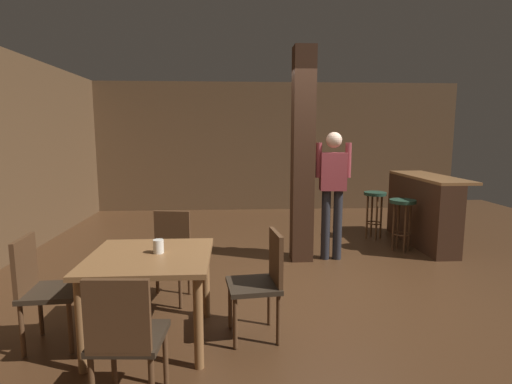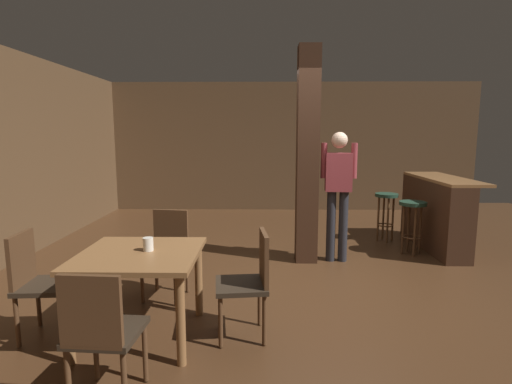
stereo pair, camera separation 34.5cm
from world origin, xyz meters
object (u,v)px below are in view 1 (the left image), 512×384
Objects in this scene: napkin_cup at (158,246)px; bar_counter at (422,210)px; chair_south at (125,335)px; dining_table at (150,269)px; chair_north at (169,251)px; bar_stool_near at (402,212)px; chair_east at (262,278)px; standing_person at (333,186)px; chair_west at (42,285)px; bar_stool_mid at (375,204)px.

bar_counter reaches higher than napkin_cup.
dining_table is at bearing 91.25° from chair_south.
chair_north reaches higher than bar_stool_near.
bar_counter reaches higher than bar_stool_near.
chair_south is 1.00× the size of chair_north.
chair_east is 0.52× the size of standing_person.
bar_counter is at bearing 27.34° from chair_north.
chair_west is at bearing -148.93° from bar_stool_near.
bar_counter reaches higher than chair_north.
bar_stool_near is (3.10, 1.49, 0.07)m from chair_north.
dining_table is 1.09× the size of chair_north.
chair_south is 0.95m from napkin_cup.
dining_table is at bearing 1.45° from chair_west.
napkin_cup reaches higher than bar_stool_near.
bar_stool_mid is at bearing 46.61° from standing_person.
chair_west is (-0.85, -0.02, -0.11)m from dining_table.
standing_person reaches higher than chair_east.
napkin_cup is (0.06, 0.04, 0.17)m from dining_table.
bar_counter is at bearing 45.19° from chair_south.
napkin_cup is (-0.85, 0.02, 0.29)m from chair_east.
chair_north is at bearing 90.11° from chair_south.
chair_south is at bearing -133.77° from bar_stool_near.
bar_stool_mid is (-0.61, 0.36, 0.03)m from bar_counter.
bar_stool_near is at bearing -77.90° from bar_stool_mid.
standing_person is 2.27× the size of bar_stool_near.
chair_south is 1.16× the size of bar_stool_mid.
chair_north is at bearing -152.66° from bar_counter.
chair_east is 3.21m from bar_stool_near.
dining_table is 0.92m from chair_east.
dining_table is 0.86m from chair_west.
dining_table is at bearing -91.02° from chair_north.
standing_person is 1.76m from bar_counter.
standing_person is (2.01, 2.06, 0.38)m from dining_table.
chair_south reaches higher than dining_table.
standing_person is at bearing -164.57° from bar_stool_near.
bar_counter is (3.57, 2.71, -0.08)m from dining_table.
chair_west is 1.76m from chair_east.
standing_person is at bearing -157.41° from bar_counter.
chair_east is (0.89, 0.89, 0.00)m from chair_south.
chair_north is 2.37m from standing_person.
dining_table is at bearing -142.79° from bar_counter.
chair_west is 1.00× the size of chair_north.
standing_person reaches higher than napkin_cup.
chair_south is at bearing -126.79° from bar_stool_mid.
bar_counter reaches higher than chair_south.
chair_north reaches higher than dining_table.
dining_table is at bearing -134.22° from standing_person.
chair_north is at bearing -143.27° from bar_stool_mid.
chair_north and chair_east have the same top height.
napkin_cup is at bearing -133.92° from standing_person.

